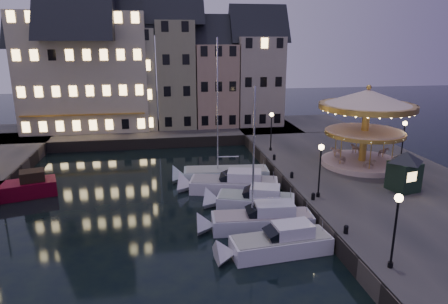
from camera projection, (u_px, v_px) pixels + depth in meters
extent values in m
plane|color=black|center=(228.00, 224.00, 28.98)|extent=(160.00, 160.00, 0.00)
cube|color=#474442|center=(367.00, 178.00, 36.66)|extent=(16.00, 56.00, 1.30)
cube|color=#474442|center=(135.00, 133.00, 54.18)|extent=(44.00, 12.00, 1.30)
cube|color=#47423A|center=(283.00, 183.00, 35.43)|extent=(0.15, 44.00, 1.30)
cube|color=#47423A|center=(149.00, 144.00, 48.78)|extent=(48.00, 0.15, 1.30)
cylinder|color=black|center=(390.00, 265.00, 21.15)|extent=(0.28, 0.28, 0.30)
cylinder|color=black|center=(394.00, 235.00, 20.67)|extent=(0.12, 0.12, 3.80)
sphere|color=#FFD18C|center=(399.00, 198.00, 20.11)|extent=(0.44, 0.44, 0.44)
cylinder|color=black|center=(318.00, 195.00, 30.65)|extent=(0.28, 0.28, 0.30)
cylinder|color=black|center=(320.00, 173.00, 30.17)|extent=(0.12, 0.12, 3.80)
sphere|color=#FFD18C|center=(321.00, 147.00, 29.61)|extent=(0.44, 0.44, 0.44)
cylinder|color=black|center=(271.00, 149.00, 43.47)|extent=(0.28, 0.28, 0.30)
cylinder|color=black|center=(271.00, 133.00, 42.99)|extent=(0.12, 0.12, 3.80)
sphere|color=#FFD18C|center=(272.00, 115.00, 42.44)|extent=(0.44, 0.44, 0.44)
cylinder|color=black|center=(400.00, 161.00, 39.03)|extent=(0.28, 0.28, 0.30)
cylinder|color=black|center=(402.00, 144.00, 38.55)|extent=(0.12, 0.12, 3.80)
sphere|color=#FFD18C|center=(405.00, 123.00, 38.00)|extent=(0.44, 0.44, 0.44)
cylinder|color=black|center=(346.00, 230.00, 24.84)|extent=(0.28, 0.28, 0.40)
sphere|color=black|center=(346.00, 227.00, 24.78)|extent=(0.30, 0.30, 0.30)
cylinder|color=black|center=(313.00, 197.00, 30.06)|extent=(0.28, 0.28, 0.40)
sphere|color=black|center=(313.00, 194.00, 30.00)|extent=(0.30, 0.30, 0.30)
cylinder|color=black|center=(292.00, 176.00, 34.81)|extent=(0.28, 0.28, 0.40)
sphere|color=black|center=(292.00, 173.00, 34.75)|extent=(0.30, 0.30, 0.30)
cylinder|color=black|center=(274.00, 158.00, 40.04)|extent=(0.28, 0.28, 0.40)
sphere|color=black|center=(274.00, 156.00, 39.98)|extent=(0.30, 0.30, 0.30)
cube|color=gray|center=(44.00, 88.00, 52.64)|extent=(5.00, 8.00, 11.00)
cube|color=#A79687|center=(87.00, 83.00, 53.34)|extent=(5.60, 8.00, 12.00)
cube|color=#A7A784|center=(133.00, 79.00, 54.13)|extent=(6.20, 8.00, 13.00)
cube|color=gray|center=(175.00, 75.00, 54.88)|extent=(5.00, 8.00, 14.00)
cube|color=tan|center=(214.00, 85.00, 56.12)|extent=(5.60, 8.00, 11.00)
cube|color=#A59C89|center=(256.00, 81.00, 56.92)|extent=(6.20, 8.00, 12.00)
cube|color=beige|center=(86.00, 72.00, 52.94)|extent=(16.00, 9.00, 15.00)
cube|color=silver|center=(281.00, 247.00, 24.98)|extent=(6.42, 2.67, 1.30)
cube|color=gray|center=(281.00, 237.00, 24.80)|extent=(6.09, 2.48, 0.10)
cube|color=silver|center=(293.00, 229.00, 24.86)|extent=(2.51, 1.78, 0.80)
cube|color=black|center=(274.00, 233.00, 24.59)|extent=(1.22, 1.56, 0.89)
cube|color=silver|center=(262.00, 223.00, 28.16)|extent=(7.19, 2.51, 1.30)
cube|color=gray|center=(262.00, 215.00, 27.98)|extent=(6.83, 2.32, 0.10)
cube|color=silver|center=(274.00, 208.00, 27.94)|extent=(2.78, 1.72, 0.80)
cube|color=black|center=(254.00, 211.00, 27.83)|extent=(1.28, 1.53, 0.95)
cylinder|color=silver|center=(254.00, 150.00, 26.62)|extent=(0.14, 0.14, 9.53)
cube|color=silver|center=(256.00, 204.00, 31.52)|extent=(6.40, 4.08, 1.30)
cube|color=gray|center=(256.00, 196.00, 31.34)|extent=(6.05, 3.81, 0.10)
cube|color=silver|center=(265.00, 191.00, 31.11)|extent=(2.70, 2.35, 0.80)
cube|color=black|center=(250.00, 191.00, 31.32)|extent=(1.50, 1.85, 0.88)
cube|color=silver|center=(234.00, 187.00, 35.14)|extent=(8.00, 4.29, 1.30)
cube|color=gray|center=(234.00, 180.00, 34.96)|extent=(7.58, 4.00, 0.10)
cube|color=silver|center=(244.00, 175.00, 34.77)|extent=(3.27, 2.54, 0.80)
cube|color=black|center=(227.00, 176.00, 34.92)|extent=(1.66, 2.03, 0.98)
cube|color=silver|center=(226.00, 176.00, 38.02)|extent=(8.14, 3.05, 1.30)
cube|color=gray|center=(226.00, 169.00, 37.84)|extent=(7.73, 2.83, 0.10)
cylinder|color=silver|center=(217.00, 113.00, 36.33)|extent=(0.14, 0.14, 10.72)
cube|color=#5E0117|center=(14.00, 192.00, 33.75)|extent=(6.98, 4.02, 1.50)
cube|color=black|center=(32.00, 176.00, 34.04)|extent=(2.30, 2.06, 0.88)
cylinder|color=beige|center=(362.00, 163.00, 38.34)|extent=(7.64, 7.64, 0.48)
cylinder|color=gold|center=(365.00, 130.00, 37.47)|extent=(0.67, 0.67, 5.92)
cylinder|color=beige|center=(365.00, 131.00, 37.50)|extent=(7.07, 7.07, 0.17)
cylinder|color=gold|center=(365.00, 133.00, 37.54)|extent=(7.33, 7.33, 0.33)
cone|color=beige|center=(368.00, 98.00, 36.64)|extent=(8.78, 8.78, 1.53)
cylinder|color=gold|center=(367.00, 107.00, 36.86)|extent=(8.78, 8.78, 0.48)
sphere|color=gold|center=(369.00, 87.00, 36.38)|extent=(0.48, 0.48, 0.48)
imported|color=beige|center=(383.00, 152.00, 39.29)|extent=(1.59, 1.15, 0.95)
cube|color=black|center=(404.00, 176.00, 31.71)|extent=(2.36, 2.36, 2.34)
pyramid|color=black|center=(407.00, 151.00, 31.15)|extent=(3.12, 3.12, 0.88)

